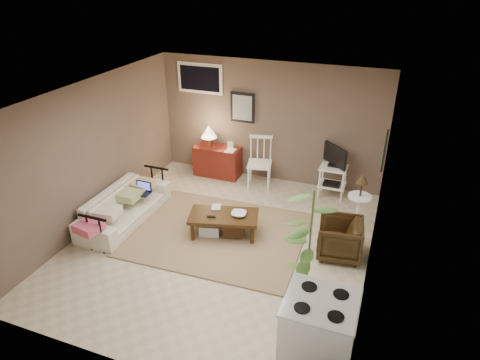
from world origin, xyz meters
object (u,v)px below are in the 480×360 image
at_px(red_console, 217,158).
at_px(tv_stand, 333,170).
at_px(side_table, 360,195).
at_px(stove, 318,336).
at_px(armchair, 340,237).
at_px(spindle_chair, 260,164).
at_px(potted_plant, 309,249).
at_px(coffee_table, 223,223).
at_px(sofa, 124,202).

relative_size(red_console, tv_stand, 1.05).
height_order(tv_stand, side_table, tv_stand).
bearing_deg(stove, armchair, 92.47).
relative_size(spindle_chair, side_table, 0.98).
height_order(armchair, potted_plant, potted_plant).
distance_m(coffee_table, tv_stand, 2.42).
bearing_deg(side_table, potted_plant, -100.09).
bearing_deg(red_console, spindle_chair, -8.03).
relative_size(coffee_table, potted_plant, 0.68).
height_order(side_table, potted_plant, potted_plant).
bearing_deg(tv_stand, red_console, 177.82).
xyz_separation_m(side_table, stove, (-0.07, -3.01, -0.15)).
distance_m(tv_stand, stove, 3.99).
distance_m(side_table, stove, 3.02).
distance_m(red_console, potted_plant, 4.17).
bearing_deg(spindle_chair, potted_plant, -62.08).
distance_m(side_table, armchair, 0.92).
distance_m(spindle_chair, potted_plant, 3.51).
relative_size(red_console, side_table, 1.07).
height_order(sofa, stove, stove).
bearing_deg(stove, side_table, 88.61).
relative_size(sofa, armchair, 2.88).
distance_m(tv_stand, armchair, 1.86).
relative_size(coffee_table, side_table, 1.18).
xyz_separation_m(sofa, tv_stand, (3.18, 2.10, 0.18)).
bearing_deg(red_console, stove, -54.24).
bearing_deg(spindle_chair, stove, -63.63).
relative_size(coffee_table, armchair, 1.84).
relative_size(tv_stand, stove, 1.07).
relative_size(tv_stand, armchair, 1.59).
distance_m(red_console, tv_stand, 2.41).
relative_size(sofa, stove, 1.94).
bearing_deg(potted_plant, spindle_chair, 117.92).
relative_size(sofa, potted_plant, 1.07).
xyz_separation_m(coffee_table, armchair, (1.84, 0.14, 0.10)).
bearing_deg(armchair, stove, -4.48).
xyz_separation_m(coffee_table, stove, (1.93, -2.02, 0.25)).
bearing_deg(armchair, sofa, -92.08).
distance_m(side_table, potted_plant, 2.22).
distance_m(spindle_chair, tv_stand, 1.43).
xyz_separation_m(spindle_chair, side_table, (2.01, -0.90, 0.16)).
xyz_separation_m(red_console, spindle_chair, (0.98, -0.14, 0.09)).
xyz_separation_m(potted_plant, stove, (0.31, -0.84, -0.46)).
bearing_deg(tv_stand, coffee_table, -126.20).
bearing_deg(coffee_table, tv_stand, 53.80).
height_order(spindle_chair, tv_stand, tv_stand).
height_order(side_table, stove, side_table).
height_order(coffee_table, tv_stand, tv_stand).
distance_m(red_console, armchair, 3.40).
bearing_deg(armchair, tv_stand, -173.77).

